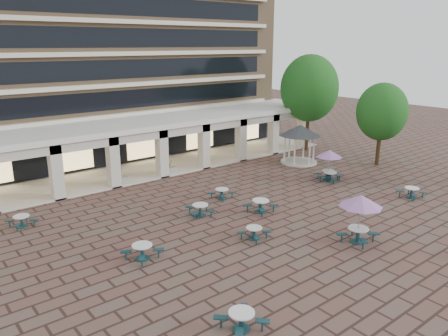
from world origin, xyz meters
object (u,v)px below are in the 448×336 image
Objects in this scene: picnic_table_1 at (242,319)px; gazebo at (300,135)px; planter_right at (168,168)px; planter_left at (118,177)px.

gazebo reaches higher than picnic_table_1.
gazebo is at bearing -21.96° from planter_right.
gazebo is (20.02, 15.04, 2.15)m from picnic_table_1.
picnic_table_1 is 0.47× the size of gazebo.
planter_left is 4.50m from planter_right.
planter_right is at bearing 67.46° from picnic_table_1.
planter_left reaches higher than picnic_table_1.
picnic_table_1 is at bearing -143.08° from gazebo.
gazebo is 16.43m from planter_left.
gazebo is 2.47× the size of planter_right.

